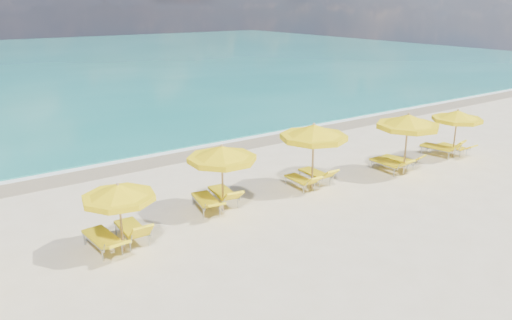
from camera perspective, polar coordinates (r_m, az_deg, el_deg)
ground_plane at (r=17.67m, az=2.81°, el=-4.92°), size 120.00×120.00×0.00m
ocean at (r=62.03m, az=-25.95°, el=9.71°), size 120.00×80.00×0.30m
wet_sand_band at (r=23.60m, az=-8.27°, el=0.80°), size 120.00×2.60×0.01m
foam_line at (r=24.29m, az=-9.13°, el=1.25°), size 120.00×1.20×0.03m
whitecap_near at (r=30.86m, az=-26.66°, el=3.10°), size 14.00×0.36×0.05m
whitecap_far at (r=41.58m, az=-8.95°, el=8.12°), size 18.00×0.30×0.05m
umbrella_2 at (r=14.20m, az=-15.45°, el=-3.69°), size 2.38×2.38×2.08m
umbrella_3 at (r=16.38m, az=-3.92°, el=0.64°), size 2.96×2.96×2.35m
umbrella_4 at (r=18.45m, az=6.61°, el=3.11°), size 2.55×2.55×2.56m
umbrella_5 at (r=20.89m, az=16.99°, el=4.17°), size 2.90×2.90×2.56m
umbrella_6 at (r=24.03m, az=22.02°, el=4.66°), size 2.78×2.78×2.22m
lounger_2_left at (r=15.01m, az=-17.05°, el=-9.07°), size 0.80×2.05×0.72m
lounger_2_right at (r=15.34m, az=-13.94°, el=-8.17°), size 0.69×1.84×0.91m
lounger_3_left at (r=17.02m, az=-5.70°, el=-5.08°), size 0.99×2.02×0.72m
lounger_3_right at (r=17.55m, az=-3.71°, el=-4.28°), size 0.93×1.98×0.84m
lounger_4_left at (r=18.99m, az=5.11°, el=-2.66°), size 0.63×1.71×0.76m
lounger_4_right at (r=19.65m, az=6.82°, el=-1.95°), size 0.66×1.81×0.82m
lounger_5_left at (r=21.44m, az=14.85°, el=-0.72°), size 0.68×1.94×0.81m
lounger_5_right at (r=22.05m, az=15.99°, el=-0.33°), size 0.91×1.89×0.79m
lounger_6_left at (r=24.32m, az=20.17°, el=0.99°), size 0.98×1.99×0.95m
lounger_6_right at (r=24.86m, az=21.60°, el=1.08°), size 0.60×1.75×0.68m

